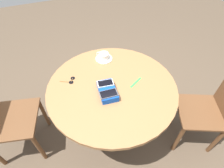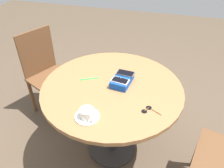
{
  "view_description": "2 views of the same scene",
  "coord_description": "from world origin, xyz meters",
  "px_view_note": "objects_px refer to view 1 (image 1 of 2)",
  "views": [
    {
      "loc": [
        -0.89,
        0.37,
        1.75
      ],
      "look_at": [
        0.0,
        0.0,
        0.75
      ],
      "focal_mm": 28.0,
      "sensor_mm": 36.0,
      "label": 1
    },
    {
      "loc": [
        1.24,
        0.35,
        1.7
      ],
      "look_at": [
        0.0,
        0.0,
        0.75
      ],
      "focal_mm": 35.0,
      "sensor_mm": 36.0,
      "label": 2
    }
  ],
  "objects_px": {
    "phone_white": "(105,83)",
    "lanyard_strap": "(136,82)",
    "chair_near_window": "(4,120)",
    "coffee_cup": "(104,56)",
    "saucer": "(104,59)",
    "phone_box": "(107,91)",
    "chair_far_side": "(209,110)",
    "round_table": "(112,94)",
    "phone_gray": "(109,94)",
    "sunglasses": "(71,80)"
  },
  "relations": [
    {
      "from": "phone_white",
      "to": "chair_near_window",
      "type": "distance_m",
      "value": 0.96
    },
    {
      "from": "chair_far_side",
      "to": "phone_white",
      "type": "bearing_deg",
      "value": 66.61
    },
    {
      "from": "phone_box",
      "to": "lanyard_strap",
      "type": "distance_m",
      "value": 0.26
    },
    {
      "from": "saucer",
      "to": "chair_far_side",
      "type": "xyz_separation_m",
      "value": [
        -0.72,
        -0.73,
        -0.28
      ]
    },
    {
      "from": "lanyard_strap",
      "to": "phone_gray",
      "type": "bearing_deg",
      "value": 104.9
    },
    {
      "from": "saucer",
      "to": "coffee_cup",
      "type": "relative_size",
      "value": 1.52
    },
    {
      "from": "coffee_cup",
      "to": "chair_far_side",
      "type": "distance_m",
      "value": 1.08
    },
    {
      "from": "saucer",
      "to": "phone_white",
      "type": "bearing_deg",
      "value": 161.39
    },
    {
      "from": "round_table",
      "to": "sunglasses",
      "type": "xyz_separation_m",
      "value": [
        0.18,
        0.29,
        0.11
      ]
    },
    {
      "from": "lanyard_strap",
      "to": "coffee_cup",
      "type": "bearing_deg",
      "value": 18.89
    },
    {
      "from": "phone_white",
      "to": "chair_near_window",
      "type": "bearing_deg",
      "value": 74.87
    },
    {
      "from": "round_table",
      "to": "phone_box",
      "type": "relative_size",
      "value": 4.76
    },
    {
      "from": "round_table",
      "to": "phone_box",
      "type": "bearing_deg",
      "value": 133.86
    },
    {
      "from": "saucer",
      "to": "sunglasses",
      "type": "xyz_separation_m",
      "value": [
        -0.16,
        0.35,
        -0.0
      ]
    },
    {
      "from": "lanyard_strap",
      "to": "sunglasses",
      "type": "distance_m",
      "value": 0.54
    },
    {
      "from": "phone_white",
      "to": "lanyard_strap",
      "type": "xyz_separation_m",
      "value": [
        -0.04,
        -0.25,
        -0.06
      ]
    },
    {
      "from": "phone_box",
      "to": "saucer",
      "type": "bearing_deg",
      "value": -16.89
    },
    {
      "from": "saucer",
      "to": "lanyard_strap",
      "type": "xyz_separation_m",
      "value": [
        -0.39,
        -0.13,
        -0.0
      ]
    },
    {
      "from": "saucer",
      "to": "phone_box",
      "type": "bearing_deg",
      "value": 163.11
    },
    {
      "from": "phone_gray",
      "to": "lanyard_strap",
      "type": "distance_m",
      "value": 0.28
    },
    {
      "from": "coffee_cup",
      "to": "chair_far_side",
      "type": "xyz_separation_m",
      "value": [
        -0.72,
        -0.73,
        -0.31
      ]
    },
    {
      "from": "sunglasses",
      "to": "chair_far_side",
      "type": "distance_m",
      "value": 1.25
    },
    {
      "from": "phone_box",
      "to": "coffee_cup",
      "type": "relative_size",
      "value": 2.13
    },
    {
      "from": "saucer",
      "to": "lanyard_strap",
      "type": "relative_size",
      "value": 1.08
    },
    {
      "from": "phone_white",
      "to": "chair_far_side",
      "type": "relative_size",
      "value": 0.15
    },
    {
      "from": "saucer",
      "to": "lanyard_strap",
      "type": "distance_m",
      "value": 0.41
    },
    {
      "from": "phone_white",
      "to": "lanyard_strap",
      "type": "distance_m",
      "value": 0.26
    },
    {
      "from": "coffee_cup",
      "to": "sunglasses",
      "type": "bearing_deg",
      "value": 115.4
    },
    {
      "from": "sunglasses",
      "to": "chair_near_window",
      "type": "relative_size",
      "value": 0.15
    },
    {
      "from": "phone_white",
      "to": "saucer",
      "type": "height_order",
      "value": "phone_white"
    },
    {
      "from": "phone_gray",
      "to": "phone_white",
      "type": "xyz_separation_m",
      "value": [
        0.11,
        -0.02,
        0.0
      ]
    },
    {
      "from": "coffee_cup",
      "to": "sunglasses",
      "type": "distance_m",
      "value": 0.39
    },
    {
      "from": "coffee_cup",
      "to": "lanyard_strap",
      "type": "height_order",
      "value": "coffee_cup"
    },
    {
      "from": "chair_near_window",
      "to": "coffee_cup",
      "type": "bearing_deg",
      "value": -82.81
    },
    {
      "from": "sunglasses",
      "to": "coffee_cup",
      "type": "bearing_deg",
      "value": -64.6
    },
    {
      "from": "phone_white",
      "to": "saucer",
      "type": "relative_size",
      "value": 0.85
    },
    {
      "from": "round_table",
      "to": "chair_near_window",
      "type": "bearing_deg",
      "value": 76.15
    },
    {
      "from": "sunglasses",
      "to": "chair_near_window",
      "type": "xyz_separation_m",
      "value": [
        0.04,
        0.63,
        -0.29
      ]
    },
    {
      "from": "phone_gray",
      "to": "phone_white",
      "type": "distance_m",
      "value": 0.11
    },
    {
      "from": "round_table",
      "to": "sunglasses",
      "type": "relative_size",
      "value": 8.22
    },
    {
      "from": "coffee_cup",
      "to": "round_table",
      "type": "bearing_deg",
      "value": 170.34
    },
    {
      "from": "saucer",
      "to": "chair_far_side",
      "type": "height_order",
      "value": "chair_far_side"
    },
    {
      "from": "saucer",
      "to": "lanyard_strap",
      "type": "height_order",
      "value": "saucer"
    },
    {
      "from": "round_table",
      "to": "lanyard_strap",
      "type": "relative_size",
      "value": 7.23
    },
    {
      "from": "phone_box",
      "to": "chair_near_window",
      "type": "bearing_deg",
      "value": 71.53
    },
    {
      "from": "lanyard_strap",
      "to": "saucer",
      "type": "bearing_deg",
      "value": 18.72
    },
    {
      "from": "phone_white",
      "to": "chair_far_side",
      "type": "bearing_deg",
      "value": -113.39
    },
    {
      "from": "phone_gray",
      "to": "sunglasses",
      "type": "xyz_separation_m",
      "value": [
        0.3,
        0.22,
        -0.05
      ]
    },
    {
      "from": "round_table",
      "to": "phone_white",
      "type": "relative_size",
      "value": 7.83
    },
    {
      "from": "round_table",
      "to": "chair_near_window",
      "type": "distance_m",
      "value": 0.96
    }
  ]
}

